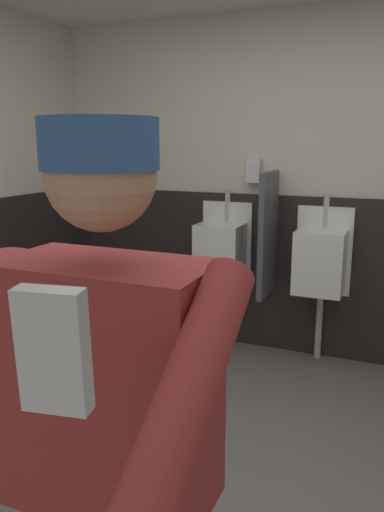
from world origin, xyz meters
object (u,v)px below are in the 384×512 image
at_px(urinal_middle, 321,260).
at_px(person, 109,443).
at_px(soap_dispenser, 254,170).
at_px(urinal_left, 222,252).
at_px(cell_phone, 53,351).

xyz_separation_m(urinal_middle, person, (-0.02, -2.76, 0.19)).
bearing_deg(soap_dispenser, urinal_middle, -12.31).
bearing_deg(urinal_left, person, -75.22).
distance_m(urinal_left, cell_phone, 3.48).
xyz_separation_m(urinal_left, person, (0.73, -2.76, 0.19)).
xyz_separation_m(person, cell_phone, (0.28, -0.50, 0.46)).
bearing_deg(urinal_middle, urinal_left, 180.00).
distance_m(person, cell_phone, 0.74).
distance_m(urinal_middle, soap_dispenser, 0.83).
distance_m(person, soap_dispenser, 2.96).
xyz_separation_m(urinal_left, soap_dispenser, (0.20, 0.12, 0.62)).
distance_m(urinal_middle, cell_phone, 3.34).
bearing_deg(soap_dispenser, cell_phone, -76.59).
xyz_separation_m(cell_phone, soap_dispenser, (-0.81, 3.39, -0.04)).
bearing_deg(urinal_middle, person, -90.43).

